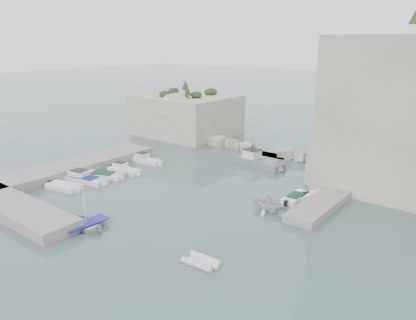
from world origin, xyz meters
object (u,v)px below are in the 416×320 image
Objects in this scene: motorboat_b at (125,172)px; rowboat at (87,228)px; motorboat_a at (146,162)px; tender_east_d at (322,182)px; tender_east_c at (313,197)px; motorboat_c at (103,177)px; tender_east_b at (295,200)px; motorboat_d at (85,181)px; work_boat at (260,166)px; inflatable_dinghy at (201,263)px; motorboat_e at (64,189)px; tender_east_a at (268,210)px.

rowboat is at bearing -59.22° from motorboat_b.
motorboat_b is (1.09, -4.86, 0.00)m from motorboat_a.
tender_east_d is (11.60, 25.38, 0.00)m from rowboat.
tender_east_d is at bearing 39.31° from tender_east_c.
motorboat_a is 1.33× the size of tender_east_d.
motorboat_b is at bearing 57.83° from motorboat_c.
motorboat_c is 23.73m from tender_east_b.
motorboat_d is 1.48× the size of rowboat.
rowboat is at bearing 173.01° from tender_east_c.
motorboat_d is at bearing 120.56° from tender_east_d.
tender_east_c is 12.48m from work_boat.
motorboat_c is 1.89× the size of inflatable_dinghy.
tender_east_c is at bearing 21.42° from motorboat_e.
inflatable_dinghy is (23.14, -16.07, 0.00)m from motorboat_a.
work_boat reaches higher than motorboat_c.
inflatable_dinghy is 0.67× the size of tender_east_b.
motorboat_a is at bearing 120.87° from tender_east_c.
motorboat_b is at bearing 73.72° from motorboat_e.
motorboat_a is 24.11m from tender_east_c.
motorboat_e is 0.60× the size of work_boat.
motorboat_c is 5.40m from motorboat_e.
tender_east_a reaches higher than motorboat_b.
inflatable_dinghy is 0.38× the size of work_boat.
motorboat_a is at bearing 79.27° from tender_east_a.
tender_east_c is (1.15, 1.91, 0.00)m from tender_east_b.
motorboat_a is 15.80m from work_boat.
inflatable_dinghy is (22.75, -2.80, 0.00)m from motorboat_e.
tender_east_c is at bearing 3.82° from motorboat_a.
inflatable_dinghy is at bearing -79.07° from rowboat.
motorboat_c is at bearing 68.78° from motorboat_d.
motorboat_e is 30.52m from tender_east_d.
motorboat_a is 4.98m from motorboat_b.
motorboat_d is (0.09, -10.20, 0.00)m from motorboat_a.
rowboat is at bearing -59.17° from motorboat_a.
inflatable_dinghy is (22.61, -8.20, 0.00)m from motorboat_c.
motorboat_a is 10.20m from motorboat_d.
motorboat_c is 27.01m from tender_east_d.
motorboat_b is 5.43m from motorboat_d.
motorboat_c is at bearing 99.78° from tender_east_a.
motorboat_a is 21.02m from rowboat.
work_boat is at bearing 34.39° from tender_east_a.
tender_east_b is at bearing -11.82° from tender_east_a.
tender_east_c is at bearing -174.17° from tender_east_d.
work_boat is (-10.70, 6.43, 0.00)m from tender_east_c.
rowboat reaches higher than motorboat_c.
work_boat is at bearing 31.43° from motorboat_a.
motorboat_d is at bearing 114.47° from tender_east_b.
tender_east_d reaches higher than motorboat_a.
motorboat_c is 20.77m from work_boat.
work_boat reaches higher than motorboat_e.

